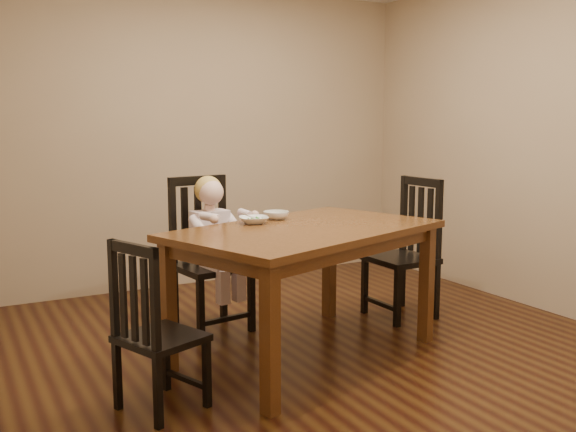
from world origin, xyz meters
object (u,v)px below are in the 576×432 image
chair_left (154,331)px  toddler (212,238)px  dining_table (306,242)px  bowl_peas (254,220)px  bowl_veg (276,215)px  chair_right (406,250)px  chair_child (208,257)px

chair_left → toddler: size_ratio=1.55×
dining_table → bowl_peas: (-0.23, 0.28, 0.12)m
dining_table → bowl_veg: size_ratio=11.08×
toddler → chair_right: bearing=157.4°
chair_right → toddler: size_ratio=1.83×
chair_child → bowl_peas: chair_child is taller
chair_right → toddler: (-1.45, 0.38, 0.17)m
bowl_veg → chair_right: bearing=0.5°
chair_child → toddler: (0.01, -0.06, 0.15)m
toddler → bowl_peas: 0.53m
chair_right → bowl_peas: bearing=93.0°
bowl_veg → dining_table: bearing=-87.3°
chair_child → toddler: size_ratio=1.89×
dining_table → chair_right: chair_right is taller
dining_table → toddler: 0.83m
chair_right → toddler: 1.51m
chair_right → chair_left: bearing=106.2°
chair_left → toddler: 1.35m
chair_right → bowl_peas: (-1.35, -0.11, 0.35)m
chair_right → bowl_veg: size_ratio=6.18×
dining_table → toddler: toddler is taller
chair_left → bowl_peas: size_ratio=4.78×
bowl_peas → bowl_veg: size_ratio=1.10×
dining_table → chair_left: size_ratio=2.11×
dining_table → bowl_peas: bearing=129.9°
dining_table → toddler: size_ratio=3.28×
bowl_veg → chair_left: bearing=-146.9°
chair_child → bowl_veg: 0.64m
chair_child → chair_left: chair_child is taller
chair_left → bowl_peas: chair_left is taller
chair_child → toddler: bearing=90.0°
bowl_veg → bowl_peas: bearing=-155.5°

